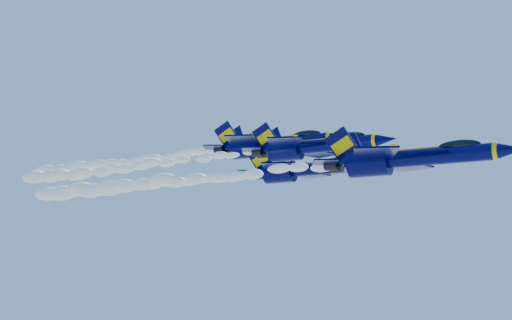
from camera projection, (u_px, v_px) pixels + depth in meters
The scene contains 8 objects.
jet_lead at pixel (407, 158), 52.97m from camera, with size 16.30×13.37×6.06m.
smoke_trail_jet_lead at pixel (165, 182), 64.59m from camera, with size 35.54×1.82×1.63m, color white.
jet_second at pixel (313, 146), 67.88m from camera, with size 15.98×13.11×5.94m.
smoke_trail_jet_second at pixel (131, 167), 79.43m from camera, with size 35.54×1.78×1.60m, color white.
jet_third at pixel (306, 169), 79.55m from camera, with size 17.87×14.66×6.64m.
smoke_trail_jet_third at pixel (143, 185), 91.48m from camera, with size 35.54×1.99×1.79m, color white.
jet_fourth at pixel (272, 144), 88.06m from camera, with size 20.05×16.45×7.45m.
smoke_trail_jet_fourth at pixel (123, 162), 100.43m from camera, with size 35.54×2.23×2.01m, color white.
Camera 1 is at (31.10, -65.87, 140.92)m, focal length 45.00 mm.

